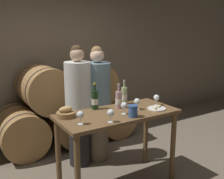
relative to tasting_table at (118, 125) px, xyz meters
name	(u,v)px	position (x,y,z in m)	size (l,w,h in m)	color
stone_wall_back	(54,46)	(0.00, 2.06, 0.81)	(10.00, 0.12, 3.20)	#7F705B
barrel_stack	(68,108)	(0.00, 1.52, -0.18)	(2.31, 0.86, 1.36)	#A87A47
tasting_table	(118,125)	(0.00, 0.00, 0.00)	(1.43, 0.66, 0.94)	brown
person_left	(78,106)	(-0.17, 0.73, 0.07)	(0.36, 0.36, 1.69)	#232326
person_right	(98,104)	(0.13, 0.73, 0.05)	(0.37, 0.37, 1.67)	#756651
wine_bottle_red	(95,100)	(-0.17, 0.26, 0.27)	(0.08, 0.08, 0.33)	#193819
wine_bottle_white	(124,96)	(0.27, 0.27, 0.26)	(0.08, 0.08, 0.31)	#ADBC7F
wine_bottle_rose	(119,100)	(0.10, 0.14, 0.26)	(0.08, 0.08, 0.31)	#BC8E93
blue_crock	(133,111)	(0.05, -0.23, 0.22)	(0.11, 0.11, 0.13)	#335693
bread_basket	(66,113)	(-0.58, 0.17, 0.20)	(0.21, 0.21, 0.12)	olive
cheese_plate	(157,108)	(0.47, -0.14, 0.16)	(0.22, 0.22, 0.04)	white
wine_glass_far_left	(80,115)	(-0.54, -0.13, 0.25)	(0.08, 0.08, 0.14)	white
wine_glass_left	(111,113)	(-0.25, -0.24, 0.25)	(0.08, 0.08, 0.14)	white
wine_glass_center	(124,106)	(0.03, -0.09, 0.25)	(0.08, 0.08, 0.14)	white
wine_glass_right	(137,102)	(0.26, -0.03, 0.25)	(0.08, 0.08, 0.14)	white
wine_glass_far_right	(157,98)	(0.58, -0.02, 0.25)	(0.08, 0.08, 0.14)	white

